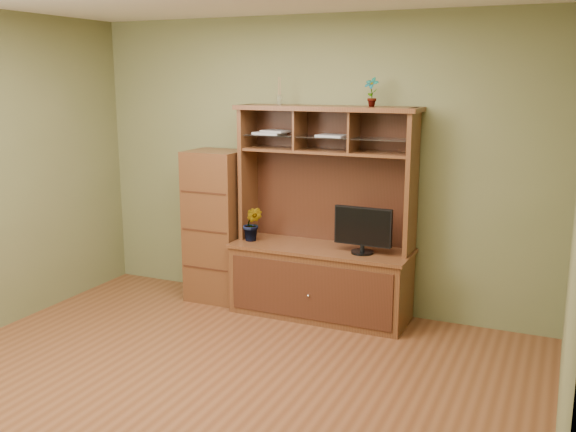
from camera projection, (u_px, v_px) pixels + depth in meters
The scene contains 8 objects.
room at pixel (200, 202), 4.18m from camera, with size 4.54×4.04×2.74m.
media_hutch at pixel (322, 260), 5.82m from camera, with size 1.66×0.61×1.90m.
monitor at pixel (363, 229), 5.52m from camera, with size 0.51×0.20×0.40m.
orchid_plant at pixel (252, 224), 5.95m from camera, with size 0.18×0.14×0.33m, color #31501B.
top_plant at pixel (371, 92), 5.41m from camera, with size 0.13×0.09×0.25m, color #336E26.
reed_diffuser at pixel (279, 94), 5.76m from camera, with size 0.05×0.05×0.25m.
magazines at pixel (292, 133), 5.79m from camera, with size 0.89×0.23×0.04m.
side_cabinet at pixel (217, 226), 6.23m from camera, with size 0.52×0.48×1.46m.
Camera 1 is at (2.20, -3.52, 2.14)m, focal length 40.00 mm.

